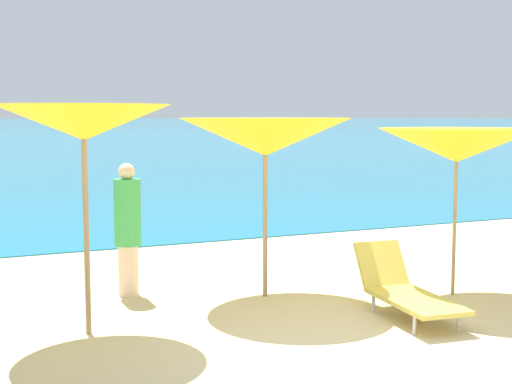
% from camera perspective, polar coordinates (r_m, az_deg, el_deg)
% --- Properties ---
extents(ground_plane, '(50.00, 100.00, 0.30)m').
position_cam_1_polar(ground_plane, '(16.11, -10.99, -2.57)').
color(ground_plane, beige).
extents(umbrella_2, '(1.85, 1.85, 2.36)m').
position_cam_1_polar(umbrella_2, '(7.46, -13.49, 5.33)').
color(umbrella_2, '#9E7F59').
rests_on(umbrella_2, ground_plane).
extents(umbrella_3, '(2.27, 2.27, 2.22)m').
position_cam_1_polar(umbrella_3, '(8.80, 0.74, 4.36)').
color(umbrella_3, '#9E7F59').
rests_on(umbrella_3, ground_plane).
extents(umbrella_4, '(2.12, 2.12, 2.09)m').
position_cam_1_polar(umbrella_4, '(9.20, 15.61, 3.57)').
color(umbrella_4, '#9E7F59').
rests_on(umbrella_4, ground_plane).
extents(lounge_chair_2, '(0.76, 1.67, 0.74)m').
position_cam_1_polar(lounge_chair_2, '(8.31, 11.71, -7.57)').
color(lounge_chair_2, '#D8BF4C').
rests_on(lounge_chair_2, ground_plane).
extents(beachgoer_1, '(0.33, 0.33, 1.66)m').
position_cam_1_polar(beachgoer_1, '(9.09, -10.12, -2.68)').
color(beachgoer_1, beige).
rests_on(beachgoer_1, ground_plane).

